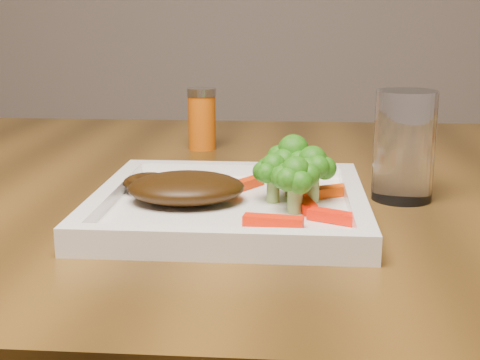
# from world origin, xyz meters

# --- Properties ---
(plate) EXTENTS (0.27, 0.27, 0.01)m
(plate) POSITION_xyz_m (0.19, -0.05, 0.76)
(plate) COLOR white
(plate) RESTS_ON dining_table
(steak) EXTENTS (0.13, 0.11, 0.03)m
(steak) POSITION_xyz_m (0.14, -0.05, 0.78)
(steak) COLOR #362008
(steak) RESTS_ON plate
(broccoli_0) EXTENTS (0.07, 0.07, 0.07)m
(broccoli_0) POSITION_xyz_m (0.25, -0.01, 0.80)
(broccoli_0) COLOR #2E6110
(broccoli_0) RESTS_ON plate
(broccoli_1) EXTENTS (0.06, 0.06, 0.06)m
(broccoli_1) POSITION_xyz_m (0.27, -0.04, 0.79)
(broccoli_1) COLOR #137616
(broccoli_1) RESTS_ON plate
(broccoli_2) EXTENTS (0.07, 0.07, 0.06)m
(broccoli_2) POSITION_xyz_m (0.25, -0.08, 0.79)
(broccoli_2) COLOR #206210
(broccoli_2) RESTS_ON plate
(broccoli_3) EXTENTS (0.06, 0.06, 0.06)m
(broccoli_3) POSITION_xyz_m (0.23, -0.04, 0.79)
(broccoli_3) COLOR #1F6B11
(broccoli_3) RESTS_ON plate
(carrot_0) EXTENTS (0.06, 0.02, 0.01)m
(carrot_0) POSITION_xyz_m (0.23, -0.13, 0.77)
(carrot_0) COLOR #F61F04
(carrot_0) RESTS_ON plate
(carrot_1) EXTENTS (0.05, 0.04, 0.01)m
(carrot_1) POSITION_xyz_m (0.29, -0.11, 0.77)
(carrot_1) COLOR #FD1904
(carrot_1) RESTS_ON plate
(carrot_3) EXTENTS (0.06, 0.04, 0.01)m
(carrot_3) POSITION_xyz_m (0.29, -0.02, 0.77)
(carrot_3) COLOR #E24503
(carrot_3) RESTS_ON plate
(carrot_4) EXTENTS (0.04, 0.05, 0.01)m
(carrot_4) POSITION_xyz_m (0.20, 0.01, 0.77)
(carrot_4) COLOR red
(carrot_4) RESTS_ON plate
(carrot_5) EXTENTS (0.03, 0.05, 0.01)m
(carrot_5) POSITION_xyz_m (0.26, -0.06, 0.77)
(carrot_5) COLOR red
(carrot_5) RESTS_ON plate
(spice_shaker) EXTENTS (0.05, 0.05, 0.09)m
(spice_shaker) POSITION_xyz_m (0.11, 0.28, 0.80)
(spice_shaker) COLOR #C9590B
(spice_shaker) RESTS_ON dining_table
(drinking_glass) EXTENTS (0.08, 0.08, 0.12)m
(drinking_glass) POSITION_xyz_m (0.37, 0.02, 0.81)
(drinking_glass) COLOR white
(drinking_glass) RESTS_ON dining_table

